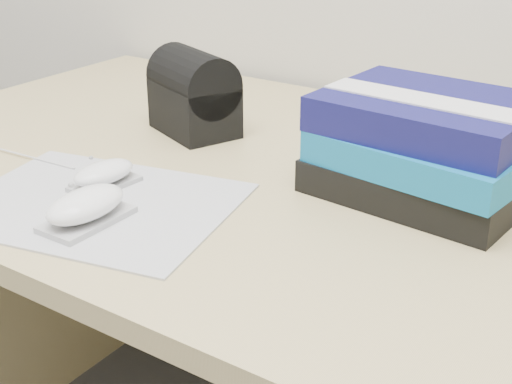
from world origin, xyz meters
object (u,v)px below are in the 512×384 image
Objects in this scene: mouse_rear at (104,174)px; pouch at (194,93)px; desk at (365,313)px; mouse_front at (86,207)px; book_stack at (427,146)px.

pouch is (-0.04, 0.25, 0.05)m from mouse_rear.
mouse_front is at bearing -122.88° from desk.
desk is 0.45m from mouse_rear.
pouch reaches higher than book_stack.
mouse_front is 0.44m from book_stack.
mouse_rear is 0.58× the size of pouch.
desk is 0.44m from pouch.
mouse_front reaches higher than mouse_rear.
book_stack reaches higher than desk.
book_stack is (0.08, -0.02, 0.30)m from desk.
mouse_rear is at bearing 124.03° from mouse_front.
desk is at bearing 41.50° from mouse_rear.
book_stack is (0.36, 0.23, 0.05)m from mouse_rear.
desk is at bearing 57.12° from mouse_front.
book_stack reaches higher than mouse_rear.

